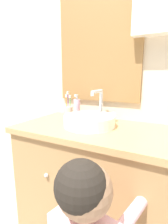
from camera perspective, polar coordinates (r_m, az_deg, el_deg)
name	(u,v)px	position (r m, az deg, el deg)	size (l,w,h in m)	color
wall_back	(124,62)	(1.31, 12.78, 15.68)	(3.20, 0.18, 2.50)	beige
vanity_counter	(103,192)	(1.27, 6.36, -24.58)	(1.11, 0.54, 0.87)	#A37A4C
sink_basin	(90,120)	(1.11, 2.02, -2.59)	(0.32, 0.38, 0.22)	white
toothbrush_holder	(68,111)	(1.39, -5.14, 0.43)	(0.07, 0.07, 0.20)	beige
soap_dispenser	(77,108)	(1.33, -2.34, 1.24)	(0.05, 0.05, 0.18)	#CCA3BC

